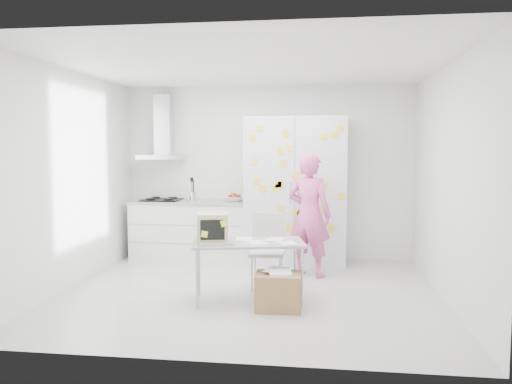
# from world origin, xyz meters

# --- Properties ---
(floor) EXTENTS (4.50, 4.00, 0.02)m
(floor) POSITION_xyz_m (0.00, 0.00, -0.01)
(floor) COLOR silver
(floor) RESTS_ON ground
(walls) EXTENTS (4.52, 4.01, 2.70)m
(walls) POSITION_xyz_m (0.00, 0.72, 1.35)
(walls) COLOR white
(walls) RESTS_ON ground
(ceiling) EXTENTS (4.50, 4.00, 0.02)m
(ceiling) POSITION_xyz_m (0.00, 0.00, 2.70)
(ceiling) COLOR white
(ceiling) RESTS_ON walls
(counter_run) EXTENTS (1.84, 0.63, 1.28)m
(counter_run) POSITION_xyz_m (-1.20, 1.70, 0.47)
(counter_run) COLOR white
(counter_run) RESTS_ON ground
(range_hood) EXTENTS (0.70, 0.48, 1.01)m
(range_hood) POSITION_xyz_m (-1.65, 1.84, 1.96)
(range_hood) COLOR silver
(range_hood) RESTS_ON walls
(tall_cabinet) EXTENTS (1.50, 0.68, 2.20)m
(tall_cabinet) POSITION_xyz_m (0.45, 1.67, 1.10)
(tall_cabinet) COLOR silver
(tall_cabinet) RESTS_ON ground
(person) EXTENTS (0.72, 0.61, 1.68)m
(person) POSITION_xyz_m (0.68, 0.89, 0.84)
(person) COLOR #E5599B
(person) RESTS_ON ground
(desk) EXTENTS (1.36, 0.87, 1.00)m
(desk) POSITION_xyz_m (-0.24, -0.33, 0.76)
(desk) COLOR #9FA2A9
(desk) RESTS_ON ground
(chair) EXTENTS (0.43, 0.43, 0.93)m
(chair) POSITION_xyz_m (0.18, 0.27, 0.53)
(chair) COLOR silver
(chair) RESTS_ON ground
(cardboard_box) EXTENTS (0.50, 0.41, 0.43)m
(cardboard_box) POSITION_xyz_m (0.38, -0.58, 0.20)
(cardboard_box) COLOR #A27746
(cardboard_box) RESTS_ON ground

